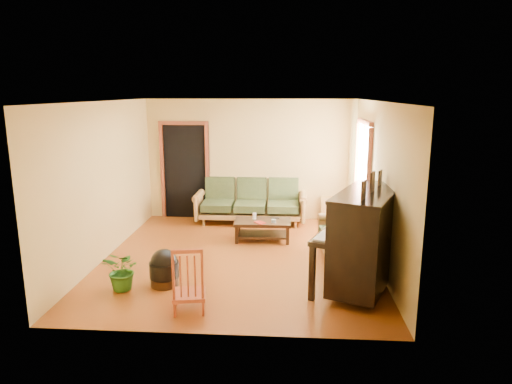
# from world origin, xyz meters

# --- Properties ---
(floor) EXTENTS (5.00, 5.00, 0.00)m
(floor) POSITION_xyz_m (0.00, 0.00, 0.00)
(floor) COLOR #672D0D
(floor) RESTS_ON ground
(doorway) EXTENTS (1.08, 0.16, 2.05)m
(doorway) POSITION_xyz_m (-1.45, 2.48, 1.02)
(doorway) COLOR black
(doorway) RESTS_ON floor
(window) EXTENTS (0.12, 1.36, 1.46)m
(window) POSITION_xyz_m (2.21, 1.30, 1.50)
(window) COLOR white
(window) RESTS_ON right_wall
(sofa) EXTENTS (2.31, 0.98, 0.99)m
(sofa) POSITION_xyz_m (0.02, 2.15, 0.50)
(sofa) COLOR olive
(sofa) RESTS_ON floor
(coffee_table) EXTENTS (1.06, 0.59, 0.38)m
(coffee_table) POSITION_xyz_m (0.34, 0.96, 0.19)
(coffee_table) COLOR black
(coffee_table) RESTS_ON floor
(armchair) EXTENTS (0.99, 1.03, 0.94)m
(armchair) POSITION_xyz_m (1.76, 0.25, 0.47)
(armchair) COLOR olive
(armchair) RESTS_ON floor
(piano) EXTENTS (1.49, 1.85, 1.42)m
(piano) POSITION_xyz_m (1.89, -1.10, 0.71)
(piano) COLOR black
(piano) RESTS_ON floor
(footstool) EXTENTS (0.48, 0.48, 0.41)m
(footstool) POSITION_xyz_m (-0.96, -1.19, 0.20)
(footstool) COLOR black
(footstool) RESTS_ON floor
(red_chair) EXTENTS (0.48, 0.51, 0.88)m
(red_chair) POSITION_xyz_m (-0.44, -1.93, 0.44)
(red_chair) COLOR maroon
(red_chair) RESTS_ON floor
(leaning_frame) EXTENTS (0.44, 0.17, 0.58)m
(leaning_frame) POSITION_xyz_m (1.75, 2.38, 0.29)
(leaning_frame) COLOR #BB923E
(leaning_frame) RESTS_ON floor
(ceramic_crock) EXTENTS (0.26, 0.26, 0.26)m
(ceramic_crock) POSITION_xyz_m (2.08, 2.27, 0.13)
(ceramic_crock) COLOR #335799
(ceramic_crock) RESTS_ON floor
(potted_plant) EXTENTS (0.65, 0.61, 0.59)m
(potted_plant) POSITION_xyz_m (-1.49, -1.38, 0.29)
(potted_plant) COLOR #255F1B
(potted_plant) RESTS_ON floor
(book) EXTENTS (0.24, 0.25, 0.02)m
(book) POSITION_xyz_m (0.25, 0.74, 0.39)
(book) COLOR #A01F15
(book) RESTS_ON coffee_table
(candle) EXTENTS (0.09, 0.09, 0.12)m
(candle) POSITION_xyz_m (0.18, 1.06, 0.44)
(candle) COLOR white
(candle) RESTS_ON coffee_table
(glass_jar) EXTENTS (0.11, 0.11, 0.06)m
(glass_jar) POSITION_xyz_m (0.55, 0.86, 0.41)
(glass_jar) COLOR silver
(glass_jar) RESTS_ON coffee_table
(remote) EXTENTS (0.16, 0.05, 0.02)m
(remote) POSITION_xyz_m (0.58, 1.13, 0.39)
(remote) COLOR black
(remote) RESTS_ON coffee_table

